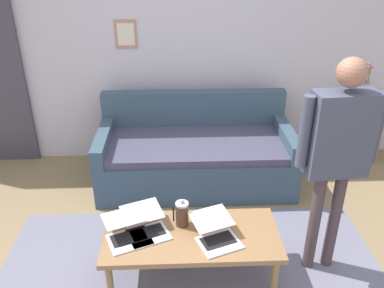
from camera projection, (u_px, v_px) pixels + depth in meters
area_rug at (192, 284)px, 3.05m from camera, size 3.02×1.84×0.01m
back_wall at (188, 41)px, 4.34m from camera, size 7.04×0.11×2.70m
couch at (195, 155)px, 4.25m from camera, size 1.98×0.94×0.88m
coffee_table at (192, 239)px, 2.98m from camera, size 1.29×0.59×0.40m
laptop_left at (217, 234)px, 2.89m from camera, size 0.40×0.44×0.14m
laptop_center at (128, 232)px, 2.91m from camera, size 0.41×0.43×0.13m
laptop_right at (146, 227)px, 2.96m from camera, size 0.40×0.44×0.14m
french_press at (182, 214)px, 3.01m from camera, size 0.12×0.10×0.23m
side_shelf at (358, 130)px, 4.63m from camera, size 0.42×0.32×0.74m
flower_vase at (366, 88)px, 4.40m from camera, size 0.08×0.09×0.42m
person_standing at (338, 145)px, 2.76m from camera, size 0.59×0.22×1.69m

